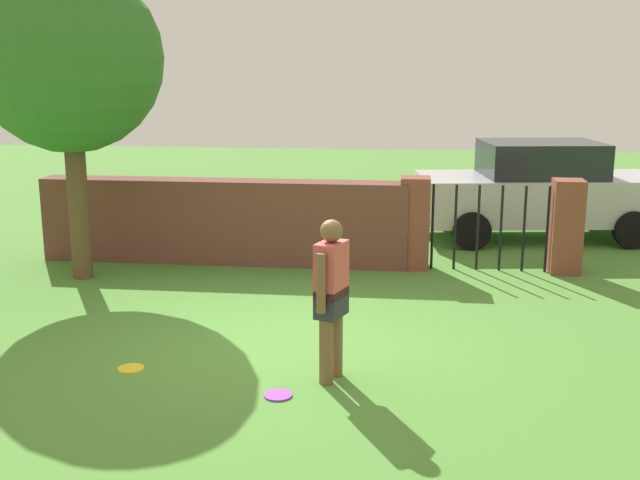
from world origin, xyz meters
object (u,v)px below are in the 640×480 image
object	(u,v)px
tree	(68,60)
frisbee_purple	(278,395)
person	(331,293)
car	(539,190)
frisbee_yellow	(131,369)

from	to	relation	value
tree	frisbee_purple	distance (m)	6.02
tree	person	bearing A→B (deg)	-39.59
car	frisbee_purple	xyz separation A→B (m)	(-3.45, -7.24, -0.85)
frisbee_purple	frisbee_yellow	size ratio (longest dim) A/B	1.00
tree	frisbee_yellow	size ratio (longest dim) A/B	16.42
car	frisbee_yellow	bearing A→B (deg)	44.99
frisbee_yellow	tree	bearing A→B (deg)	120.33
person	frisbee_purple	xyz separation A→B (m)	(-0.45, -0.46, -0.89)
person	frisbee_purple	size ratio (longest dim) A/B	6.00
tree	frisbee_yellow	world-z (taller)	tree
tree	car	xyz separation A→B (m)	(6.99, 3.48, -2.25)
car	frisbee_purple	world-z (taller)	car
person	frisbee_purple	distance (m)	1.10
person	tree	bearing A→B (deg)	-110.39
person	frisbee_purple	bearing A→B (deg)	-25.47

